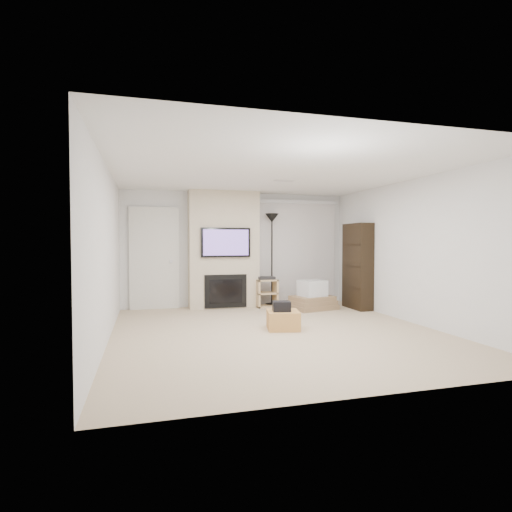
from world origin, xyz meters
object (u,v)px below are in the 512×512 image
object	(u,v)px
floor_lamp	(272,233)
bookshelf	(357,266)
ottoman	(283,320)
box_stack	(312,298)
av_stand	(266,291)

from	to	relation	value
floor_lamp	bookshelf	distance (m)	1.98
bookshelf	ottoman	bearing A→B (deg)	-145.80
floor_lamp	box_stack	bearing A→B (deg)	-46.63
av_stand	box_stack	bearing A→B (deg)	-32.27
ottoman	box_stack	xyz separation A→B (m)	(1.24, 1.67, 0.08)
box_stack	bookshelf	world-z (taller)	bookshelf
box_stack	bookshelf	size ratio (longest dim) A/B	0.58
av_stand	box_stack	size ratio (longest dim) A/B	0.64
floor_lamp	av_stand	size ratio (longest dim) A/B	3.09
box_stack	bookshelf	xyz separation A→B (m)	(0.95, -0.19, 0.67)
ottoman	box_stack	distance (m)	2.08
floor_lamp	bookshelf	size ratio (longest dim) A/B	1.13
ottoman	floor_lamp	distance (m)	2.85
floor_lamp	bookshelf	bearing A→B (deg)	-29.00
floor_lamp	av_stand	world-z (taller)	floor_lamp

